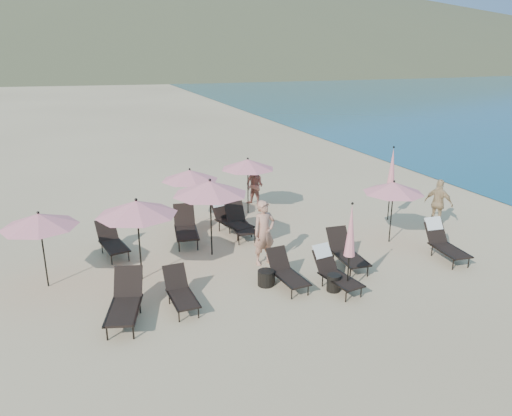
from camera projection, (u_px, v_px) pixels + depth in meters
name	position (u px, v px, depth m)	size (l,w,h in m)	color
ground	(326.00, 282.00, 13.41)	(800.00, 800.00, 0.00)	#D6BA8C
volcanic_headland	(194.00, 9.00, 298.37)	(690.00, 690.00, 55.00)	brown
lounger_0	(125.00, 301.00, 11.42)	(1.13, 1.89, 1.02)	black
lounger_1	(180.00, 291.00, 12.03)	(0.63, 1.51, 0.86)	black
lounger_2	(287.00, 272.00, 13.07)	(0.70, 1.56, 0.87)	black
lounger_3	(334.00, 270.00, 13.00)	(0.82, 1.67, 1.00)	black
lounger_4	(346.00, 252.00, 14.22)	(0.74, 1.73, 0.97)	black
lounger_5	(444.00, 241.00, 14.83)	(0.76, 1.74, 1.05)	black
lounger_6	(112.00, 241.00, 15.05)	(0.91, 1.69, 0.92)	black
lounger_7	(186.00, 227.00, 16.06)	(0.95, 1.90, 1.05)	black
lounger_8	(239.00, 222.00, 16.54)	(0.70, 1.73, 0.98)	black
lounger_9	(229.00, 216.00, 16.92)	(1.14, 1.92, 1.13)	black
umbrella_open_0	(137.00, 208.00, 12.96)	(2.13, 2.13, 2.30)	black
umbrella_open_1	(210.00, 188.00, 14.50)	(2.22, 2.22, 2.39)	black
umbrella_open_2	(394.00, 188.00, 15.59)	(1.91, 1.91, 2.06)	black
umbrella_open_3	(190.00, 175.00, 16.96)	(1.95, 1.95, 2.10)	black
umbrella_open_4	(248.00, 164.00, 18.31)	(2.00, 2.00, 2.15)	black
umbrella_open_5	(39.00, 220.00, 12.60)	(1.94, 1.94, 2.09)	black
umbrella_closed_0	(351.00, 231.00, 12.27)	(0.29, 0.29, 2.45)	black
umbrella_closed_1	(392.00, 169.00, 17.61)	(0.32, 0.32, 2.72)	black
side_table_0	(266.00, 278.00, 13.17)	(0.45, 0.45, 0.41)	black
side_table_1	(334.00, 283.00, 12.86)	(0.36, 0.36, 0.44)	black
beachgoer_a	(264.00, 233.00, 14.26)	(0.69, 0.46, 1.91)	tan
beachgoer_b	(254.00, 186.00, 19.61)	(0.77, 0.60, 1.59)	#AB6858
beachgoer_c	(438.00, 203.00, 17.26)	(0.99, 0.41, 1.70)	tan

